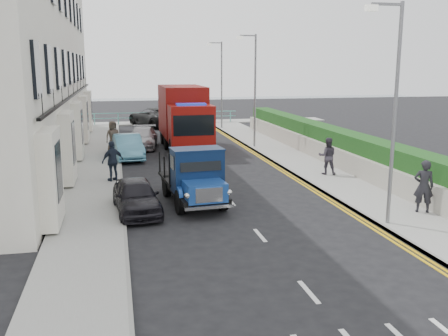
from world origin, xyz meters
TOP-DOWN VIEW (x-y plane):
  - ground at (0.00, 0.00)m, footprint 120.00×120.00m
  - pavement_west at (-5.20, 9.00)m, footprint 2.40×38.00m
  - pavement_east at (5.30, 9.00)m, footprint 2.60×38.00m
  - promenade at (0.00, 29.00)m, footprint 30.00×2.50m
  - sea_plane at (0.00, 60.00)m, footprint 120.00×120.00m
  - terrace_west at (-9.47, 13.00)m, footprint 6.31×30.20m
  - garden_east at (7.21, 9.00)m, footprint 1.45×28.00m
  - seafront_railing at (0.00, 28.20)m, footprint 13.00×0.08m
  - lamp_near at (4.18, -2.00)m, footprint 1.23×0.18m
  - lamp_mid at (4.18, 14.00)m, footprint 1.23×0.18m
  - lamp_far at (4.18, 24.00)m, footprint 1.23×0.18m
  - bedford_lorry at (-1.39, 1.62)m, footprint 2.17×4.72m
  - red_lorry at (-0.07, 14.56)m, footprint 2.55×7.41m
  - parked_car_front at (-3.60, 1.21)m, footprint 1.79×3.75m
  - parked_car_mid at (-3.60, 12.00)m, footprint 1.78×4.21m
  - parked_car_rear at (-2.60, 15.73)m, footprint 2.35×4.57m
  - seafront_car_left at (-0.96, 27.00)m, footprint 4.85×6.41m
  - seafront_car_right at (0.50, 25.53)m, footprint 3.25×4.72m
  - pedestrian_east_near at (6.10, -1.16)m, footprint 0.80×0.68m
  - pedestrian_east_far at (5.40, 5.33)m, footprint 1.00×0.88m
  - pedestrian_west_near at (-4.40, 6.06)m, footprint 1.12×0.88m
  - pedestrian_west_far at (-4.40, 13.77)m, footprint 1.04×0.84m

SIDE VIEW (x-z plane):
  - ground at x=0.00m, z-range 0.00..0.00m
  - sea_plane at x=0.00m, z-range 0.00..0.00m
  - pavement_west at x=-5.20m, z-range 0.00..0.12m
  - pavement_east at x=5.30m, z-range 0.00..0.12m
  - promenade at x=0.00m, z-range 0.00..0.12m
  - seafront_railing at x=0.00m, z-range 0.03..1.14m
  - parked_car_front at x=-3.60m, z-range 0.00..1.24m
  - parked_car_rear at x=-2.60m, z-range 0.00..1.27m
  - parked_car_mid at x=-3.60m, z-range 0.00..1.35m
  - seafront_car_right at x=0.50m, z-range 0.00..1.49m
  - seafront_car_left at x=-0.96m, z-range 0.00..1.62m
  - garden_east at x=7.21m, z-range 0.02..1.77m
  - pedestrian_east_far at x=5.40m, z-range 0.12..1.85m
  - bedford_lorry at x=-1.39m, z-range -0.09..2.08m
  - pedestrian_west_near at x=-4.40m, z-range 0.12..1.89m
  - pedestrian_west_far at x=-4.40m, z-range 0.12..1.95m
  - pedestrian_east_near at x=6.10m, z-range 0.12..1.97m
  - red_lorry at x=-0.07m, z-range 0.13..4.00m
  - lamp_near at x=4.18m, z-range 0.50..7.50m
  - lamp_mid at x=4.18m, z-range 0.50..7.50m
  - lamp_far at x=4.18m, z-range 0.50..7.50m
  - terrace_west at x=-9.47m, z-range 0.04..14.29m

